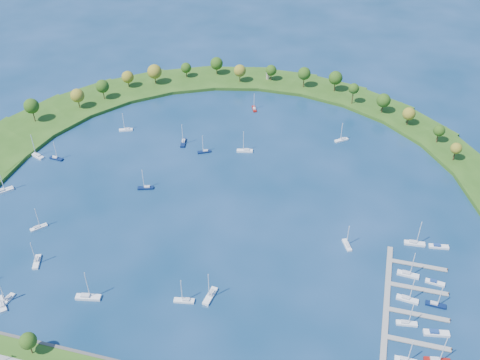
% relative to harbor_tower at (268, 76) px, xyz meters
% --- Properties ---
extents(ground, '(700.00, 700.00, 0.00)m').
position_rel_harbor_tower_xyz_m(ground, '(6.18, -117.77, -4.34)').
color(ground, '#082B46').
rests_on(ground, ground).
extents(breakwater, '(286.74, 247.64, 2.00)m').
position_rel_harbor_tower_xyz_m(breakwater, '(-40.15, -69.06, -3.35)').
color(breakwater, '#274E14').
rests_on(breakwater, ground).
extents(breakwater_trees, '(236.80, 92.71, 14.19)m').
position_rel_harbor_tower_xyz_m(breakwater_trees, '(-17.80, -30.33, 5.87)').
color(breakwater_trees, '#382314').
rests_on(breakwater_trees, breakwater).
extents(harbor_tower, '(2.60, 2.60, 4.57)m').
position_rel_harbor_tower_xyz_m(harbor_tower, '(0.00, 0.00, 0.00)').
color(harbor_tower, gray).
rests_on(harbor_tower, breakwater).
extents(dock_system, '(24.28, 82.00, 1.60)m').
position_rel_harbor_tower_xyz_m(dock_system, '(91.48, -178.77, -3.99)').
color(dock_system, gray).
rests_on(dock_system, ground).
extents(moored_boat_0, '(7.94, 7.74, 12.74)m').
position_rel_harbor_tower_xyz_m(moored_boat_0, '(-57.81, -207.84, -3.41)').
color(moored_boat_0, white).
rests_on(moored_boat_0, ground).
extents(moored_boat_1, '(7.56, 2.74, 10.88)m').
position_rel_harbor_tower_xyz_m(moored_boat_1, '(-87.74, -114.65, -3.46)').
color(moored_boat_1, '#0A1A41').
rests_on(moored_boat_1, ground).
extents(moored_boat_2, '(4.54, 7.28, 10.38)m').
position_rel_harbor_tower_xyz_m(moored_boat_2, '(0.10, -37.52, -3.47)').
color(moored_boat_2, maroon).
rests_on(moored_boat_2, ground).
extents(moored_boat_3, '(6.50, 7.08, 11.06)m').
position_rel_harbor_tower_xyz_m(moored_boat_3, '(-67.62, -165.22, -3.46)').
color(moored_boat_3, white).
rests_on(moored_boat_3, ground).
extents(moored_boat_4, '(10.05, 4.57, 14.27)m').
position_rel_harbor_tower_xyz_m(moored_boat_4, '(-27.53, -196.24, -3.36)').
color(moored_boat_4, white).
rests_on(moored_boat_4, ground).
extents(moored_boat_5, '(8.76, 4.11, 12.43)m').
position_rel_harbor_tower_xyz_m(moored_boat_5, '(5.90, -82.55, -3.42)').
color(moored_boat_5, white).
rests_on(moored_boat_5, ground).
extents(moored_boat_6, '(5.06, 7.57, 10.87)m').
position_rel_harbor_tower_xyz_m(moored_boat_6, '(66.21, -141.49, -3.46)').
color(moored_boat_6, white).
rests_on(moored_boat_6, ground).
extents(moored_boat_7, '(8.43, 9.05, 14.22)m').
position_rel_harbor_tower_xyz_m(moored_boat_7, '(-98.26, -146.37, -3.36)').
color(moored_boat_7, white).
rests_on(moored_boat_7, ground).
extents(moored_boat_8, '(7.78, 4.78, 11.08)m').
position_rel_harbor_tower_xyz_m(moored_boat_8, '(-64.28, -79.09, -3.46)').
color(moored_boat_8, white).
rests_on(moored_boat_8, ground).
extents(moored_boat_9, '(5.10, 8.45, 12.02)m').
position_rel_harbor_tower_xyz_m(moored_boat_9, '(-56.93, -184.27, -3.43)').
color(moored_boat_9, white).
rests_on(moored_boat_9, ground).
extents(moored_boat_11, '(7.96, 4.45, 11.28)m').
position_rel_harbor_tower_xyz_m(moored_boat_11, '(-32.76, -126.12, -3.45)').
color(moored_boat_11, '#0A1A41').
rests_on(moored_boat_11, ground).
extents(moored_boat_12, '(2.91, 7.62, 10.92)m').
position_rel_harbor_tower_xyz_m(moored_boat_12, '(-56.98, -205.55, -3.46)').
color(moored_boat_12, white).
rests_on(moored_boat_12, ground).
extents(moored_boat_13, '(7.40, 6.49, 11.35)m').
position_rel_harbor_tower_xyz_m(moored_boat_13, '(54.58, -58.72, -3.45)').
color(moored_boat_13, white).
rests_on(moored_boat_13, ground).
extents(moored_boat_14, '(8.18, 3.54, 11.64)m').
position_rel_harbor_tower_xyz_m(moored_boat_14, '(8.99, -188.29, -3.44)').
color(moored_boat_14, white).
rests_on(moored_boat_14, ground).
extents(moored_boat_15, '(7.25, 5.09, 10.50)m').
position_rel_harbor_tower_xyz_m(moored_boat_15, '(-14.80, -88.81, -3.47)').
color(moored_boat_15, '#0A1A41').
rests_on(moored_boat_15, ground).
extents(moored_boat_16, '(4.09, 8.78, 12.46)m').
position_rel_harbor_tower_xyz_m(moored_boat_16, '(-28.49, -83.53, -3.42)').
color(moored_boat_16, '#0A1A41').
rests_on(moored_boat_16, ground).
extents(moored_boat_17, '(3.73, 9.39, 13.43)m').
position_rel_harbor_tower_xyz_m(moored_boat_17, '(17.94, -183.51, -3.39)').
color(moored_boat_17, white).
rests_on(moored_boat_17, ground).
extents(moored_boat_18, '(9.26, 5.67, 13.19)m').
position_rel_harbor_tower_xyz_m(moored_boat_18, '(-98.73, -115.13, -3.40)').
color(moored_boat_18, white).
rests_on(moored_boat_18, ground).
extents(docked_boat_2, '(7.56, 2.17, 11.10)m').
position_rel_harbor_tower_xyz_m(docked_boat_2, '(91.71, -193.94, -3.46)').
color(docked_boat_2, white).
rests_on(docked_boat_2, ground).
extents(docked_boat_3, '(9.21, 3.86, 13.12)m').
position_rel_harbor_tower_xyz_m(docked_boat_3, '(102.18, -191.49, -3.40)').
color(docked_boat_3, maroon).
rests_on(docked_boat_3, ground).
extents(docked_boat_4, '(7.88, 3.15, 11.27)m').
position_rel_harbor_tower_xyz_m(docked_boat_4, '(91.71, -177.60, -3.45)').
color(docked_boat_4, white).
rests_on(docked_boat_4, ground).
extents(docked_boat_5, '(9.53, 4.10, 1.88)m').
position_rel_harbor_tower_xyz_m(docked_boat_5, '(102.14, -179.43, -3.65)').
color(docked_boat_5, white).
rests_on(docked_boat_5, ground).
extents(docked_boat_6, '(8.58, 3.36, 12.28)m').
position_rel_harbor_tower_xyz_m(docked_boat_6, '(91.69, -165.77, -3.42)').
color(docked_boat_6, white).
rests_on(docked_boat_6, ground).
extents(docked_boat_7, '(7.73, 2.54, 11.21)m').
position_rel_harbor_tower_xyz_m(docked_boat_7, '(102.21, -165.73, -3.45)').
color(docked_boat_7, '#0A1A41').
rests_on(docked_boat_7, ground).
extents(docked_boat_8, '(8.86, 3.18, 12.76)m').
position_rel_harbor_tower_xyz_m(docked_boat_8, '(91.69, -152.43, -3.41)').
color(docked_boat_8, white).
rests_on(docked_boat_8, ground).
extents(docked_boat_9, '(7.68, 2.94, 1.53)m').
position_rel_harbor_tower_xyz_m(docked_boat_9, '(102.17, -154.07, -3.78)').
color(docked_boat_9, white).
rests_on(docked_boat_9, ground).
extents(docked_boat_10, '(8.94, 3.22, 12.87)m').
position_rel_harbor_tower_xyz_m(docked_boat_10, '(94.09, -133.08, -3.41)').
color(docked_boat_10, white).
rests_on(docked_boat_10, ground).
extents(docked_boat_11, '(8.49, 3.42, 1.68)m').
position_rel_harbor_tower_xyz_m(docked_boat_11, '(104.06, -132.40, -3.72)').
color(docked_boat_11, white).
rests_on(docked_boat_11, ground).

